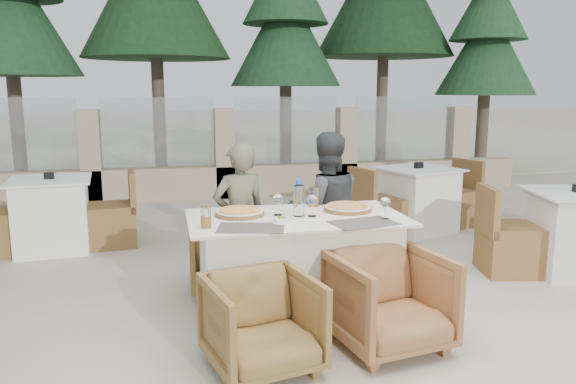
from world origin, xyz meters
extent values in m
plane|color=beige|center=(0.00, 0.00, 0.00)|extent=(80.00, 80.00, 0.00)
cube|color=beige|center=(0.00, 14.00, 0.01)|extent=(30.00, 16.00, 0.01)
cone|color=#1E4724|center=(-3.50, 7.00, 2.75)|extent=(2.42, 2.42, 5.50)
cone|color=#193B1B|center=(-1.00, 7.50, 3.25)|extent=(2.86, 2.86, 6.50)
cone|color=#1E4625|center=(1.50, 7.20, 2.50)|extent=(2.20, 2.20, 5.00)
cone|color=#163619|center=(3.80, 7.80, 3.40)|extent=(2.99, 2.99, 6.80)
cone|color=#224C28|center=(5.50, 6.50, 2.25)|extent=(1.98, 1.98, 4.50)
cube|color=#4F4B44|center=(-0.36, -0.32, 0.77)|extent=(0.51, 0.39, 0.00)
cube|color=#514C45|center=(0.43, -0.35, 0.77)|extent=(0.50, 0.38, 0.00)
cylinder|color=orange|center=(-0.39, 0.08, 0.79)|extent=(0.47, 0.47, 0.05)
cylinder|color=#DC501E|center=(0.45, 0.07, 0.79)|extent=(0.44, 0.44, 0.05)
cylinder|color=silver|center=(0.04, -0.03, 0.91)|extent=(0.10, 0.10, 0.27)
cylinder|color=orange|center=(-0.66, -0.24, 0.84)|extent=(0.08, 0.08, 0.14)
cylinder|color=orange|center=(0.24, 0.29, 0.85)|extent=(0.08, 0.08, 0.16)
imported|color=olive|center=(-0.39, 0.58, 0.30)|extent=(0.73, 0.75, 0.60)
imported|color=olive|center=(0.39, 0.74, 0.33)|extent=(0.74, 0.76, 0.65)
imported|color=olive|center=(-0.38, -0.82, 0.30)|extent=(0.76, 0.77, 0.59)
imported|color=#996337|center=(0.49, -0.69, 0.32)|extent=(0.81, 0.83, 0.65)
imported|color=#595A41|center=(-0.33, 0.53, 0.64)|extent=(0.53, 0.41, 1.27)
imported|color=#383A3D|center=(0.41, 0.51, 0.68)|extent=(0.66, 0.52, 1.35)
camera|label=1|loc=(-0.91, -3.98, 1.70)|focal=35.00mm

